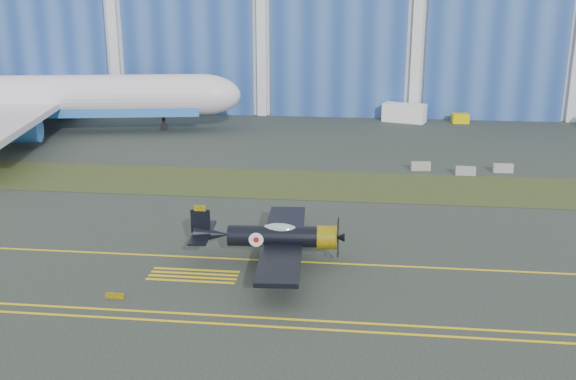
# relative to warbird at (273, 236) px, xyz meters

# --- Properties ---
(ground) EXTENTS (260.00, 260.00, 0.00)m
(ground) POSITION_rel_warbird_xyz_m (12.95, 5.41, -2.01)
(ground) COLOR #323A34
(ground) RESTS_ON ground
(grass_median) EXTENTS (260.00, 10.00, 0.02)m
(grass_median) POSITION_rel_warbird_xyz_m (12.95, 19.41, -1.99)
(grass_median) COLOR #475128
(grass_median) RESTS_ON ground
(hangar) EXTENTS (220.00, 45.70, 30.00)m
(hangar) POSITION_rel_warbird_xyz_m (12.95, 77.19, 12.95)
(hangar) COLOR silver
(hangar) RESTS_ON ground
(taxiway_centreline) EXTENTS (200.00, 0.20, 0.02)m
(taxiway_centreline) POSITION_rel_warbird_xyz_m (12.95, 0.41, -2.00)
(taxiway_centreline) COLOR yellow
(taxiway_centreline) RESTS_ON ground
(edge_line_near) EXTENTS (80.00, 0.20, 0.02)m
(edge_line_near) POSITION_rel_warbird_xyz_m (12.95, -9.09, -2.00)
(edge_line_near) COLOR yellow
(edge_line_near) RESTS_ON ground
(edge_line_far) EXTENTS (80.00, 0.20, 0.02)m
(edge_line_far) POSITION_rel_warbird_xyz_m (12.95, -8.09, -2.00)
(edge_line_far) COLOR yellow
(edge_line_far) RESTS_ON ground
(hold_short_ladder) EXTENTS (6.00, 2.40, 0.02)m
(hold_short_ladder) POSITION_rel_warbird_xyz_m (-5.05, -2.69, -2.00)
(hold_short_ladder) COLOR yellow
(hold_short_ladder) RESTS_ON ground
(guard_board_left) EXTENTS (1.20, 0.15, 0.35)m
(guard_board_left) POSITION_rel_warbird_xyz_m (-9.05, -6.59, -1.83)
(guard_board_left) COLOR yellow
(guard_board_left) RESTS_ON ground
(warbird) EXTENTS (12.74, 15.04, 4.25)m
(warbird) POSITION_rel_warbird_xyz_m (0.00, 0.00, 0.00)
(warbird) COLOR black
(warbird) RESTS_ON ground
(jetliner) EXTENTS (68.63, 61.17, 21.14)m
(jetliner) POSITION_rel_warbird_xyz_m (-36.93, 39.41, 8.56)
(jetliner) COLOR silver
(jetliner) RESTS_ON ground
(shipping_container) EXTENTS (6.35, 4.05, 2.56)m
(shipping_container) POSITION_rel_warbird_xyz_m (11.60, 52.02, -0.73)
(shipping_container) COLOR white
(shipping_container) RESTS_ON ground
(tug) EXTENTS (2.40, 1.62, 1.33)m
(tug) POSITION_rel_warbird_xyz_m (19.40, 52.02, -1.34)
(tug) COLOR #E0CB00
(tug) RESTS_ON ground
(barrier_a) EXTENTS (2.05, 0.82, 0.90)m
(barrier_a) POSITION_rel_warbird_xyz_m (12.04, 26.00, -1.56)
(barrier_a) COLOR gray
(barrier_a) RESTS_ON ground
(barrier_b) EXTENTS (2.02, 0.68, 0.90)m
(barrier_b) POSITION_rel_warbird_xyz_m (16.45, 24.60, -1.56)
(barrier_b) COLOR #919099
(barrier_b) RESTS_ON ground
(barrier_c) EXTENTS (2.01, 0.63, 0.90)m
(barrier_c) POSITION_rel_warbird_xyz_m (20.45, 26.14, -1.56)
(barrier_c) COLOR #979596
(barrier_c) RESTS_ON ground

